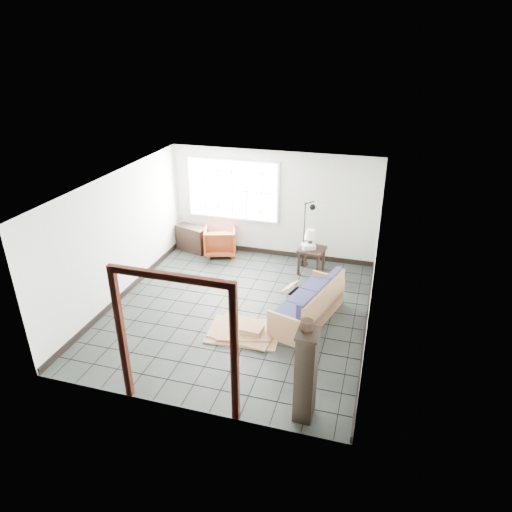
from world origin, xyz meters
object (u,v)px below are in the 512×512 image
(futon_sofa, at_px, (311,307))
(tall_shelf, at_px, (306,375))
(armchair, at_px, (220,240))
(side_table, at_px, (312,253))

(futon_sofa, relative_size, tall_shelf, 1.39)
(armchair, distance_m, side_table, 2.38)
(side_table, bearing_deg, futon_sofa, -80.44)
(futon_sofa, bearing_deg, tall_shelf, -66.18)
(armchair, height_order, tall_shelf, tall_shelf)
(futon_sofa, xyz_separation_m, side_table, (-0.33, 1.97, 0.20))
(futon_sofa, distance_m, armchair, 3.56)
(tall_shelf, bearing_deg, armchair, 123.87)
(futon_sofa, xyz_separation_m, armchair, (-2.69, 2.34, 0.09))
(armchair, distance_m, tall_shelf, 5.69)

